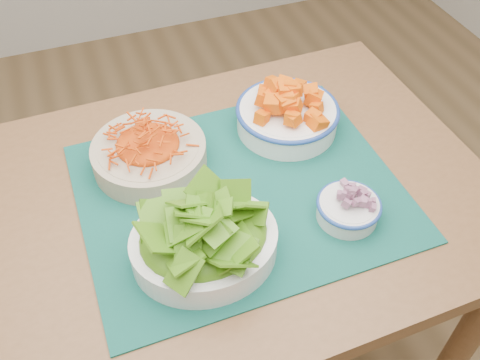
# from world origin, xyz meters

# --- Properties ---
(table) EXTENTS (1.13, 0.77, 0.75)m
(table) POSITION_xyz_m (-0.11, 0.10, 0.64)
(table) COLOR brown
(table) RESTS_ON ground
(placemat) EXTENTS (0.60, 0.50, 0.00)m
(placemat) POSITION_xyz_m (-0.04, 0.09, 0.75)
(placemat) COLOR #07352E
(placemat) RESTS_ON table
(carrot_bowl) EXTENTS (0.28, 0.28, 0.08)m
(carrot_bowl) POSITION_xyz_m (-0.18, 0.22, 0.79)
(carrot_bowl) COLOR #BBA98B
(carrot_bowl) RESTS_ON placemat
(squash_bowl) EXTENTS (0.26, 0.26, 0.11)m
(squash_bowl) POSITION_xyz_m (0.12, 0.23, 0.80)
(squash_bowl) COLOR white
(squash_bowl) RESTS_ON placemat
(lettuce_bowl) EXTENTS (0.26, 0.23, 0.12)m
(lettuce_bowl) POSITION_xyz_m (-0.15, -0.03, 0.81)
(lettuce_bowl) COLOR white
(lettuce_bowl) RESTS_ON placemat
(onion_bowl) EXTENTS (0.14, 0.14, 0.06)m
(onion_bowl) POSITION_xyz_m (0.12, -0.04, 0.78)
(onion_bowl) COLOR silver
(onion_bowl) RESTS_ON placemat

